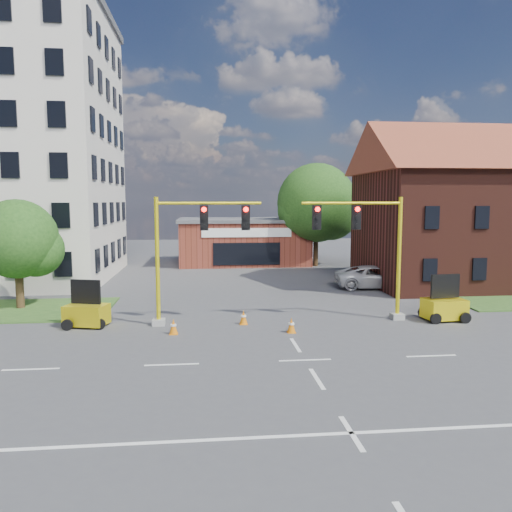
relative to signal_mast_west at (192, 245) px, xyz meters
name	(u,v)px	position (x,y,z in m)	size (l,w,h in m)	color
ground	(305,360)	(4.36, -6.00, -3.92)	(120.00, 120.00, 0.00)	#464649
lane_markings	(324,390)	(4.36, -9.00, -3.91)	(60.00, 36.00, 0.01)	white
brick_shop	(243,241)	(4.36, 23.99, -1.76)	(12.40, 8.40, 4.30)	maroon
townhouse_row	(507,202)	(22.36, 10.00, 2.01)	(21.00, 11.00, 11.50)	#481E15
tree_large	(320,206)	(11.22, 21.08, 1.66)	(7.57, 7.21, 9.43)	#342112
tree_nw_front	(22,242)	(-9.42, 4.58, -0.17)	(4.58, 4.36, 6.11)	#342112
signal_mast_west	(192,245)	(0.00, 0.00, 0.00)	(5.30, 0.60, 6.20)	gray
signal_mast_east	(368,243)	(8.71, 0.00, 0.00)	(5.30, 0.60, 6.20)	gray
trailer_west	(87,313)	(-5.06, 0.11, -3.24)	(2.18, 1.74, 2.17)	yellow
trailer_east	(444,307)	(12.61, -0.49, -3.22)	(2.09, 1.51, 2.24)	yellow
cone_a	(243,317)	(2.47, -0.25, -3.58)	(0.40, 0.40, 0.70)	orange
cone_b	(173,327)	(-0.83, -1.73, -3.58)	(0.40, 0.40, 0.70)	orange
cone_c	(291,325)	(4.53, -2.02, -3.58)	(0.40, 0.40, 0.70)	orange
cone_d	(438,314)	(12.36, -0.41, -3.58)	(0.40, 0.40, 0.70)	orange
pickup_white	(376,277)	(12.36, 8.94, -3.14)	(2.57, 5.58, 1.55)	silver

